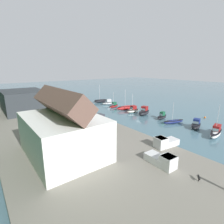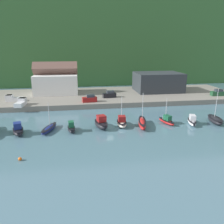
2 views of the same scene
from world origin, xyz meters
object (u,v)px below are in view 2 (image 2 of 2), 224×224
(parked_car_0, at_px, (110,95))
(mooring_buoy_0, at_px, (20,159))
(moored_boat_9, at_px, (215,120))
(moored_boat_7, at_px, (167,121))
(parked_car_1, at_px, (218,93))
(moored_boat_1, at_px, (18,130))
(moored_boat_5, at_px, (122,122))
(pickup_truck_1, at_px, (21,102))
(pickup_truck_0, at_px, (13,98))
(moored_boat_4, at_px, (101,123))
(moored_boat_3, at_px, (71,128))
(moored_boat_8, at_px, (192,121))
(moored_boat_6, at_px, (142,123))
(parked_car_2, at_px, (90,99))
(moored_boat_2, at_px, (49,128))

(parked_car_0, relative_size, mooring_buoy_0, 7.93)
(moored_boat_9, bearing_deg, mooring_buoy_0, -154.17)
(moored_boat_7, distance_m, parked_car_1, 32.32)
(moored_boat_1, relative_size, moored_boat_7, 0.89)
(moored_boat_5, distance_m, moored_boat_7, 10.56)
(parked_car_0, bearing_deg, pickup_truck_1, 96.33)
(moored_boat_9, bearing_deg, pickup_truck_0, 165.25)
(moored_boat_4, bearing_deg, moored_boat_3, 175.54)
(moored_boat_4, height_order, moored_boat_8, moored_boat_4)
(moored_boat_3, distance_m, moored_boat_6, 15.45)
(parked_car_2, bearing_deg, parked_car_1, -94.35)
(moored_boat_4, xyz_separation_m, parked_car_0, (5.06, 23.06, 1.30))
(moored_boat_2, height_order, moored_boat_8, moored_boat_2)
(moored_boat_1, distance_m, moored_boat_7, 32.18)
(moored_boat_3, distance_m, parked_car_0, 26.68)
(moored_boat_1, bearing_deg, moored_boat_6, -14.94)
(moored_boat_6, relative_size, parked_car_2, 1.78)
(pickup_truck_0, bearing_deg, moored_boat_1, -160.51)
(pickup_truck_1, relative_size, mooring_buoy_0, 8.91)
(moored_boat_6, distance_m, parked_car_1, 37.91)
(moored_boat_7, bearing_deg, moored_boat_8, -30.10)
(pickup_truck_0, bearing_deg, moored_boat_7, -116.37)
(moored_boat_1, bearing_deg, moored_boat_5, -12.23)
(parked_car_1, distance_m, pickup_truck_1, 61.22)
(moored_boat_5, bearing_deg, moored_boat_2, -173.80)
(moored_boat_1, xyz_separation_m, parked_car_2, (15.45, 19.16, 1.46))
(moored_boat_5, relative_size, parked_car_0, 1.52)
(moored_boat_8, bearing_deg, moored_boat_1, -162.23)
(moored_boat_1, height_order, parked_car_1, parked_car_1)
(moored_boat_1, relative_size, moored_boat_3, 1.21)
(moored_boat_7, xyz_separation_m, parked_car_0, (-10.14, 22.39, 1.66))
(moored_boat_5, xyz_separation_m, parked_car_0, (0.42, 22.52, 1.50))
(pickup_truck_0, bearing_deg, pickup_truck_1, -143.80)
(moored_boat_3, height_order, moored_boat_4, moored_boat_4)
(moored_boat_6, relative_size, pickup_truck_0, 1.63)
(moored_boat_3, bearing_deg, mooring_buoy_0, -129.64)
(moored_boat_5, bearing_deg, moored_boat_9, 1.24)
(moored_boat_5, xyz_separation_m, parked_car_2, (-6.13, 17.63, 1.50))
(moored_boat_9, xyz_separation_m, pickup_truck_0, (-50.51, 23.01, 1.54))
(moored_boat_6, xyz_separation_m, parked_car_2, (-10.57, 18.55, 1.55))
(moored_boat_4, xyz_separation_m, mooring_buoy_0, (-13.93, -12.21, -0.82))
(moored_boat_3, bearing_deg, moored_boat_5, 2.43)
(parked_car_0, height_order, pickup_truck_1, parked_car_0)
(parked_car_0, bearing_deg, mooring_buoy_0, 144.52)
(moored_boat_3, bearing_deg, moored_boat_4, 3.42)
(moored_boat_2, xyz_separation_m, pickup_truck_0, (-13.03, 22.50, 1.75))
(moored_boat_2, bearing_deg, moored_boat_6, 17.24)
(moored_boat_7, distance_m, parked_car_2, 24.24)
(moored_boat_6, bearing_deg, pickup_truck_1, 162.43)
(moored_boat_3, distance_m, moored_boat_4, 6.44)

